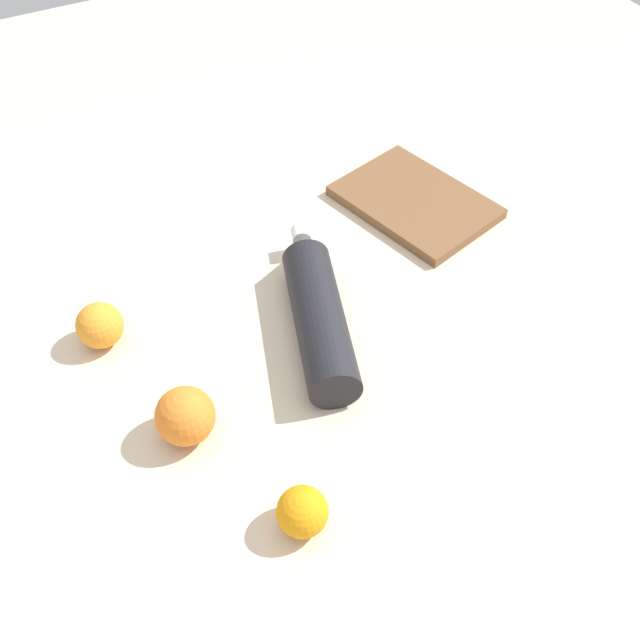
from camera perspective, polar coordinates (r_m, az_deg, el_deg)
ground_plane at (r=1.02m, az=-2.04°, el=-2.09°), size 2.40×2.40×0.00m
water_bottle at (r=1.02m, az=-0.20°, el=0.89°), size 0.32×0.16×0.07m
orange_0 at (r=0.92m, az=-10.50°, el=-7.40°), size 0.08×0.08×0.08m
orange_1 at (r=1.05m, az=-16.86°, el=-0.42°), size 0.07×0.07×0.07m
orange_2 at (r=0.85m, az=-1.39°, el=-14.78°), size 0.06×0.06×0.06m
cutting_board at (r=1.25m, az=7.43°, el=9.15°), size 0.29×0.23×0.02m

